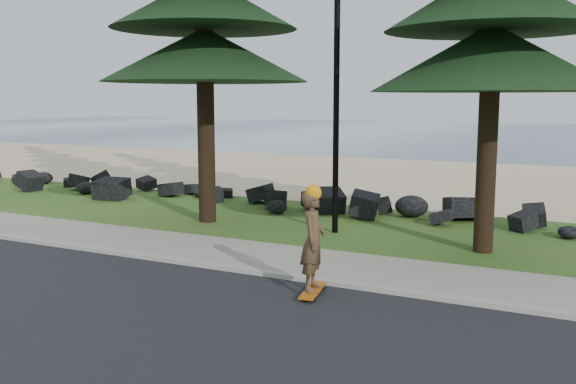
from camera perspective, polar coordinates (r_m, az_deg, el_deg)
name	(u,v)px	position (r m, az deg, el deg)	size (l,w,h in m)	color
ground	(271,263)	(12.53, -1.54, -6.29)	(160.00, 160.00, 0.00)	#295C1C
road	(109,338)	(9.01, -15.66, -12.41)	(160.00, 7.00, 0.02)	black
kerb	(247,271)	(11.76, -3.65, -7.02)	(160.00, 0.20, 0.10)	#A6A395
sidewalk	(276,258)	(12.69, -1.10, -5.91)	(160.00, 2.00, 0.08)	gray
beach_sand	(446,180)	(26.00, 13.91, 1.07)	(160.00, 15.00, 0.01)	beige
ocean	(542,135)	(62.00, 21.67, 4.77)	(160.00, 58.00, 0.01)	#2F495B
seawall_boulders	(369,216)	(17.54, 7.24, -2.14)	(60.00, 2.40, 1.10)	black
lamp_post	(337,56)	(15.05, 4.36, 12.01)	(0.25, 0.14, 8.14)	black
skateboarder	(313,241)	(10.23, 2.25, -4.38)	(0.49, 0.99, 1.80)	#B8530A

